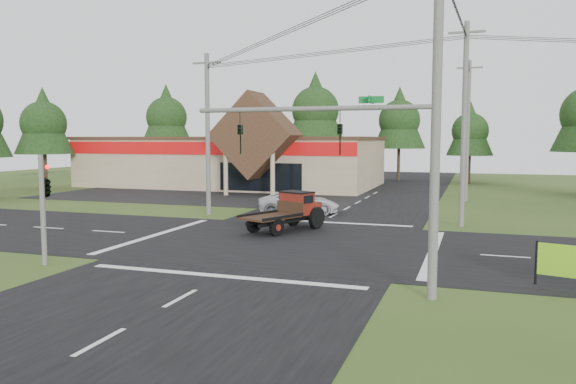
% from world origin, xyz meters
% --- Properties ---
extents(ground, '(120.00, 120.00, 0.00)m').
position_xyz_m(ground, '(0.00, 0.00, 0.00)').
color(ground, '#2F4518').
rests_on(ground, ground).
extents(road_ns, '(12.00, 120.00, 0.02)m').
position_xyz_m(road_ns, '(0.00, 0.00, 0.01)').
color(road_ns, black).
rests_on(road_ns, ground).
extents(road_ew, '(120.00, 12.00, 0.02)m').
position_xyz_m(road_ew, '(0.00, 0.00, 0.01)').
color(road_ew, black).
rests_on(road_ew, ground).
extents(parking_apron, '(28.00, 14.00, 0.02)m').
position_xyz_m(parking_apron, '(-14.00, 19.00, 0.01)').
color(parking_apron, black).
rests_on(parking_apron, ground).
extents(cvs_building, '(30.40, 18.20, 9.19)m').
position_xyz_m(cvs_building, '(-15.70, 29.57, 2.78)').
color(cvs_building, tan).
rests_on(cvs_building, ground).
extents(traffic_signal_mast, '(8.12, 0.24, 7.00)m').
position_xyz_m(traffic_signal_mast, '(5.82, -7.50, 4.43)').
color(traffic_signal_mast, '#595651').
rests_on(traffic_signal_mast, ground).
extents(traffic_signal_corner, '(0.53, 2.48, 4.40)m').
position_xyz_m(traffic_signal_corner, '(-7.50, -7.32, 3.52)').
color(traffic_signal_corner, '#595651').
rests_on(traffic_signal_corner, ground).
extents(utility_pole_nr, '(2.00, 0.30, 11.00)m').
position_xyz_m(utility_pole_nr, '(7.50, -7.50, 5.64)').
color(utility_pole_nr, '#595651').
rests_on(utility_pole_nr, ground).
extents(utility_pole_nw, '(2.00, 0.30, 10.50)m').
position_xyz_m(utility_pole_nw, '(-8.00, 8.00, 5.39)').
color(utility_pole_nw, '#595651').
rests_on(utility_pole_nw, ground).
extents(utility_pole_ne, '(2.00, 0.30, 11.50)m').
position_xyz_m(utility_pole_ne, '(8.00, 8.00, 5.89)').
color(utility_pole_ne, '#595651').
rests_on(utility_pole_ne, ground).
extents(utility_pole_n, '(2.00, 0.30, 11.20)m').
position_xyz_m(utility_pole_n, '(8.00, 22.00, 5.74)').
color(utility_pole_n, '#595651').
rests_on(utility_pole_n, ground).
extents(tree_row_a, '(6.72, 6.72, 12.12)m').
position_xyz_m(tree_row_a, '(-30.00, 40.00, 8.05)').
color(tree_row_a, '#332316').
rests_on(tree_row_a, ground).
extents(tree_row_b, '(5.60, 5.60, 10.10)m').
position_xyz_m(tree_row_b, '(-20.00, 42.00, 6.70)').
color(tree_row_b, '#332316').
rests_on(tree_row_b, ground).
extents(tree_row_c, '(7.28, 7.28, 13.13)m').
position_xyz_m(tree_row_c, '(-10.00, 41.00, 8.72)').
color(tree_row_c, '#332316').
rests_on(tree_row_c, ground).
extents(tree_row_d, '(6.16, 6.16, 11.11)m').
position_xyz_m(tree_row_d, '(0.00, 42.00, 7.38)').
color(tree_row_d, '#332316').
rests_on(tree_row_d, ground).
extents(tree_row_e, '(5.04, 5.04, 9.09)m').
position_xyz_m(tree_row_e, '(8.00, 40.00, 6.03)').
color(tree_row_e, '#332316').
rests_on(tree_row_e, ground).
extents(tree_side_w, '(5.60, 5.60, 10.10)m').
position_xyz_m(tree_side_w, '(-32.00, 20.00, 6.70)').
color(tree_side_w, '#332316').
rests_on(tree_side_w, ground).
extents(antique_flatbed_truck, '(3.85, 5.48, 2.14)m').
position_xyz_m(antique_flatbed_truck, '(-1.10, 3.30, 1.07)').
color(antique_flatbed_truck, '#50170B').
rests_on(antique_flatbed_truck, ground).
extents(white_pickup, '(5.90, 4.31, 1.49)m').
position_xyz_m(white_pickup, '(-2.42, 10.14, 0.75)').
color(white_pickup, silver).
rests_on(white_pickup, ground).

